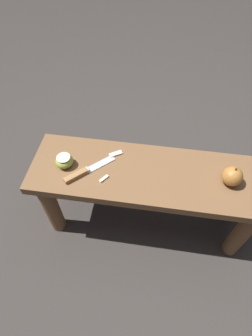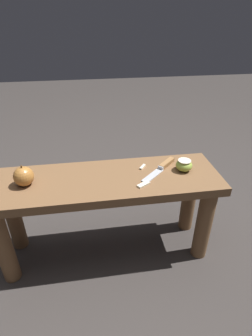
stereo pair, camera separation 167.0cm
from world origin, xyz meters
name	(u,v)px [view 1 (the left image)]	position (x,y,z in m)	size (l,w,h in m)	color
ground_plane	(144,220)	(0.00, 0.00, 0.00)	(8.00, 8.00, 0.00)	#383330
wooden_bench	(148,187)	(0.00, 0.00, 0.33)	(1.04, 0.32, 0.45)	brown
knife	(83,172)	(-0.28, -0.05, 0.45)	(0.20, 0.19, 0.02)	#B7BABF
apple_whole	(232,177)	(0.34, 0.00, 0.49)	(0.08, 0.08, 0.09)	#B27233
apple_cut	(65,161)	(-0.37, -0.01, 0.47)	(0.08, 0.08, 0.05)	#9EB747
apple_slice_near_knife	(116,154)	(-0.16, 0.08, 0.45)	(0.06, 0.05, 0.01)	silver
apple_slice_center	(104,179)	(-0.18, -0.06, 0.45)	(0.04, 0.04, 0.01)	silver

